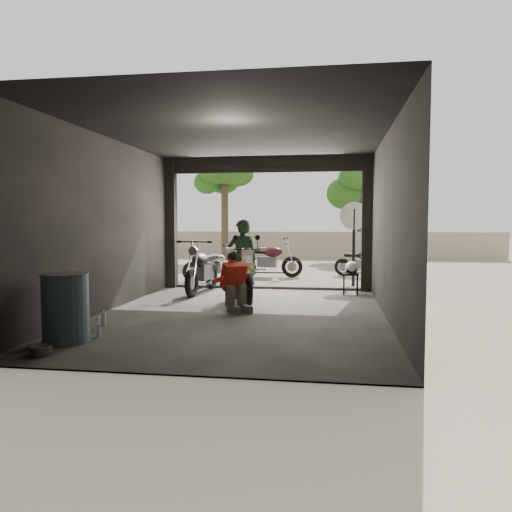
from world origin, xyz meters
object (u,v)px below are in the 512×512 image
(outside_bike_a, at_px, (213,263))
(rider, at_px, (242,260))
(outside_bike_c, at_px, (362,260))
(sign_post, at_px, (354,230))
(left_bike, at_px, (202,267))
(helmet, at_px, (352,267))
(mechanic, at_px, (236,284))
(main_bike, at_px, (244,274))
(outside_bike_b, at_px, (269,257))
(stool, at_px, (351,277))
(oil_drum, at_px, (66,309))

(outside_bike_a, bearing_deg, rider, -145.93)
(outside_bike_c, relative_size, sign_post, 0.69)
(left_bike, bearing_deg, sign_post, 31.60)
(outside_bike_a, xyz_separation_m, helmet, (3.64, -1.78, 0.11))
(mechanic, bearing_deg, main_bike, 57.72)
(outside_bike_a, xyz_separation_m, outside_bike_b, (1.33, 1.60, 0.07))
(outside_bike_c, bearing_deg, helmet, -168.75)
(main_bike, relative_size, outside_bike_a, 1.11)
(rider, bearing_deg, outside_bike_a, -80.16)
(outside_bike_c, bearing_deg, outside_bike_b, 117.56)
(outside_bike_c, height_order, mechanic, mechanic)
(outside_bike_a, relative_size, sign_post, 0.72)
(main_bike, xyz_separation_m, outside_bike_b, (-0.07, 4.68, 0.02))
(outside_bike_c, relative_size, stool, 2.99)
(outside_bike_a, xyz_separation_m, mechanic, (1.47, -4.26, 0.00))
(main_bike, bearing_deg, outside_bike_b, 73.68)
(stool, height_order, oil_drum, oil_drum)
(oil_drum, height_order, sign_post, sign_post)
(rider, bearing_deg, helmet, -173.90)
(main_bike, distance_m, left_bike, 1.60)
(rider, relative_size, mechanic, 1.61)
(rider, distance_m, mechanic, 1.58)
(outside_bike_b, height_order, oil_drum, outside_bike_b)
(sign_post, bearing_deg, oil_drum, -101.78)
(outside_bike_b, bearing_deg, left_bike, 164.90)
(rider, bearing_deg, oil_drum, 51.99)
(outside_bike_c, bearing_deg, mechanic, 175.44)
(left_bike, relative_size, stool, 3.69)
(outside_bike_b, distance_m, outside_bike_c, 2.80)
(sign_post, bearing_deg, left_bike, -132.31)
(rider, distance_m, stool, 2.53)
(outside_bike_a, height_order, outside_bike_b, outside_bike_b)
(left_bike, xyz_separation_m, mechanic, (1.23, -2.27, -0.09))
(left_bike, height_order, outside_bike_a, left_bike)
(outside_bike_b, bearing_deg, main_bike, -177.25)
(outside_bike_c, relative_size, rider, 0.87)
(rider, distance_m, helmet, 2.52)
(rider, bearing_deg, stool, -173.58)
(outside_bike_a, distance_m, outside_bike_c, 4.58)
(outside_bike_a, bearing_deg, sign_post, -83.45)
(left_bike, xyz_separation_m, oil_drum, (-0.62, -4.89, -0.14))
(left_bike, relative_size, outside_bike_b, 1.04)
(outside_bike_c, xyz_separation_m, sign_post, (-0.34, -2.19, 0.93))
(main_bike, bearing_deg, mechanic, -104.09)
(left_bike, relative_size, mechanic, 1.73)
(left_bike, distance_m, mechanic, 2.58)
(left_bike, distance_m, sign_post, 4.06)
(mechanic, xyz_separation_m, sign_post, (2.28, 4.14, 0.91))
(main_bike, distance_m, sign_post, 3.87)
(outside_bike_b, height_order, outside_bike_c, outside_bike_b)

